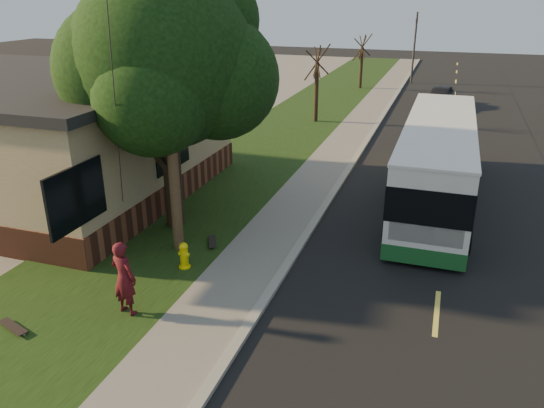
{
  "coord_description": "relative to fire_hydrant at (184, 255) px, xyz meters",
  "views": [
    {
      "loc": [
        3.69,
        -11.29,
        7.06
      ],
      "look_at": [
        -0.69,
        1.75,
        1.5
      ],
      "focal_mm": 35.0,
      "sensor_mm": 36.0,
      "label": 1
    }
  ],
  "objects": [
    {
      "name": "sidewalk",
      "position": [
        1.6,
        10.0,
        -0.39
      ],
      "size": [
        2.0,
        80.0,
        0.08
      ],
      "primitive_type": "cube",
      "color": "slate",
      "rests_on": "ground"
    },
    {
      "name": "curb",
      "position": [
        2.6,
        10.0,
        -0.37
      ],
      "size": [
        0.25,
        80.0,
        0.12
      ],
      "primitive_type": "cube",
      "color": "gray",
      "rests_on": "ground"
    },
    {
      "name": "dumpster",
      "position": [
        -5.29,
        2.15,
        0.2
      ],
      "size": [
        1.61,
        1.44,
        1.18
      ],
      "color": "#13321B",
      "rests_on": "building_lot"
    },
    {
      "name": "traffic_signal",
      "position": [
        3.1,
        34.0,
        2.73
      ],
      "size": [
        0.18,
        0.22,
        5.5
      ],
      "color": "#2D2D30",
      "rests_on": "ground"
    },
    {
      "name": "skateboard_main",
      "position": [
        0.1,
        1.57,
        -0.3
      ],
      "size": [
        0.56,
        0.84,
        0.08
      ],
      "color": "black",
      "rests_on": "grass_verge"
    },
    {
      "name": "ground",
      "position": [
        2.6,
        0.0,
        -0.43
      ],
      "size": [
        120.0,
        120.0,
        0.0
      ],
      "primitive_type": "plane",
      "color": "black",
      "rests_on": "ground"
    },
    {
      "name": "skateboarder",
      "position": [
        -0.26,
        -2.37,
        0.55
      ],
      "size": [
        0.74,
        0.57,
        1.82
      ],
      "primitive_type": "imported",
      "rotation": [
        0.0,
        0.0,
        2.92
      ],
      "color": "#490E16",
      "rests_on": "grass_verge"
    },
    {
      "name": "building_lot",
      "position": [
        -11.9,
        10.0,
        -0.41
      ],
      "size": [
        15.0,
        80.0,
        0.04
      ],
      "primitive_type": "cube",
      "color": "slate",
      "rests_on": "ground"
    },
    {
      "name": "utility_pole",
      "position": [
        -0.71,
        0.99,
        4.2
      ],
      "size": [
        2.86,
        3.21,
        9.07
      ],
      "color": "#473321",
      "rests_on": "ground"
    },
    {
      "name": "transit_bus",
      "position": [
        6.11,
        7.3,
        1.12
      ],
      "size": [
        2.47,
        10.73,
        2.91
      ],
      "color": "silver",
      "rests_on": "ground"
    },
    {
      "name": "grass_verge",
      "position": [
        -1.9,
        10.0,
        -0.4
      ],
      "size": [
        5.0,
        80.0,
        0.07
      ],
      "primitive_type": "cube",
      "color": "black",
      "rests_on": "ground"
    },
    {
      "name": "leafy_tree",
      "position": [
        -1.57,
        2.65,
        4.73
      ],
      "size": [
        6.3,
        6.0,
        7.8
      ],
      "color": "black",
      "rests_on": "grass_verge"
    },
    {
      "name": "road",
      "position": [
        6.6,
        10.0,
        -0.43
      ],
      "size": [
        8.0,
        80.0,
        0.01
      ],
      "primitive_type": "cube",
      "color": "black",
      "rests_on": "ground"
    },
    {
      "name": "fire_hydrant",
      "position": [
        0.0,
        0.0,
        0.0
      ],
      "size": [
        0.32,
        0.32,
        0.74
      ],
      "color": "yellow",
      "rests_on": "grass_verge"
    },
    {
      "name": "bare_tree_near",
      "position": [
        -0.9,
        18.0,
        1.72
      ],
      "size": [
        1.38,
        1.21,
        4.31
      ],
      "color": "black",
      "rests_on": "grass_verge"
    },
    {
      "name": "bare_tree_far",
      "position": [
        -0.4,
        30.0,
        1.57
      ],
      "size": [
        1.38,
        1.21,
        4.03
      ],
      "color": "black",
      "rests_on": "grass_verge"
    },
    {
      "name": "skateboard_spare",
      "position": [
        -2.3,
        -3.77,
        -0.3
      ],
      "size": [
        0.93,
        0.5,
        0.08
      ],
      "color": "black",
      "rests_on": "grass_verge"
    },
    {
      "name": "distant_car",
      "position": [
        5.68,
        24.81,
        0.26
      ],
      "size": [
        2.02,
        4.22,
        1.39
      ],
      "primitive_type": "imported",
      "rotation": [
        0.0,
        0.0,
        -0.09
      ],
      "color": "black",
      "rests_on": "ground"
    }
  ]
}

